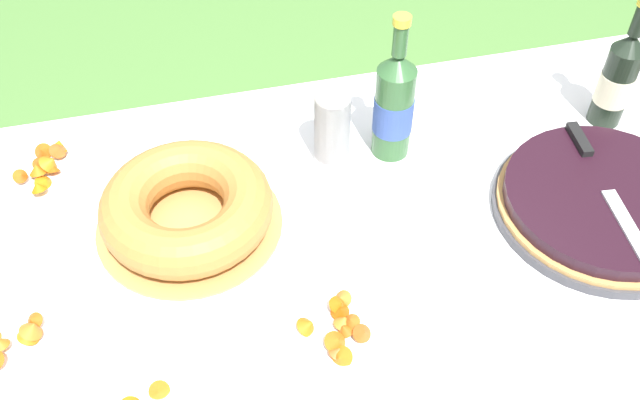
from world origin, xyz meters
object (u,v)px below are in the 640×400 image
Objects in this scene: juice_bottle_red at (618,78)px; snack_plate_near at (10,351)px; snack_plate_left at (337,334)px; cider_bottle_green at (394,105)px; serving_knife at (602,179)px; bundt_cake at (187,208)px; snack_plate_right at (52,171)px; berry_tart at (603,203)px; cup_stack at (332,126)px.

juice_bottle_red is 1.26m from snack_plate_near.
cider_bottle_green is at bearing 61.80° from snack_plate_left.
serving_knife is at bearing -122.99° from juice_bottle_red.
snack_plate_right is at bearing 141.83° from bundt_cake.
berry_tart is 1.76× the size of snack_plate_right.
bundt_cake is 1.48× the size of snack_plate_left.
juice_bottle_red reaches higher than snack_plate_right.
berry_tart is at bearing -30.21° from cup_stack.
snack_plate_right is at bearing 172.69° from cider_bottle_green.
bundt_cake is 0.37m from snack_plate_left.
cider_bottle_green is 1.07× the size of juice_bottle_red.
berry_tart is at bearing 0.00° from serving_knife.
cup_stack is at bearing 76.71° from snack_plate_left.
snack_plate_left is 1.02× the size of snack_plate_right.
snack_plate_near is (-1.08, -0.06, -0.02)m from berry_tart.
bundt_cake is 1.98× the size of cup_stack.
serving_knife is 0.27m from juice_bottle_red.
juice_bottle_red is at bearing 29.54° from snack_plate_left.
bundt_cake reaches higher than serving_knife.
snack_plate_left is (-0.10, -0.42, -0.08)m from cup_stack.
juice_bottle_red is (0.14, 0.22, 0.05)m from serving_knife.
berry_tart is 1.72× the size of snack_plate_left.
bundt_cake is (-0.76, 0.15, 0.02)m from berry_tart.
bundt_cake is 0.32m from snack_plate_right.
snack_plate_near is at bearing 169.70° from snack_plate_left.
bundt_cake is 1.51× the size of snack_plate_right.
bundt_cake is 0.92m from juice_bottle_red.
serving_knife is 1.07m from snack_plate_right.
snack_plate_near is (-0.62, -0.32, -0.08)m from cup_stack.
serving_knife is 1.26× the size of juice_bottle_red.
cup_stack is (0.30, 0.11, 0.04)m from bundt_cake.
snack_plate_left is at bearing -164.93° from berry_tart.
bundt_cake is 0.45m from cider_bottle_green.
serving_knife is 1.62× the size of snack_plate_right.
cup_stack is 0.57m from snack_plate_right.
juice_bottle_red is at bearing 152.82° from serving_knife.
snack_plate_left is at bearing -10.30° from snack_plate_near.
bundt_cake reaches higher than snack_plate_right.
serving_knife reaches higher than snack_plate_left.
cider_bottle_green is at bearing -119.07° from serving_knife.
snack_plate_right is (-1.02, 0.35, -0.02)m from berry_tart.
berry_tart is at bearing -120.33° from juice_bottle_red.
serving_knife is 1.08m from snack_plate_near.
snack_plate_left is 0.68m from snack_plate_right.
juice_bottle_red is 1.42× the size of snack_plate_near.
cider_bottle_green reaches higher than cup_stack.
juice_bottle_red reaches higher than bundt_cake.
serving_knife is 0.42m from cider_bottle_green.
cider_bottle_green reaches higher than serving_knife.
berry_tart is 1.94× the size of snack_plate_near.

